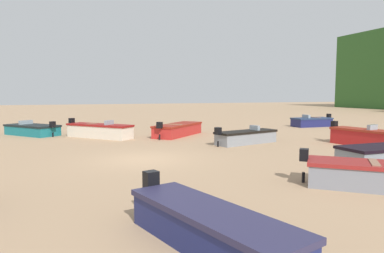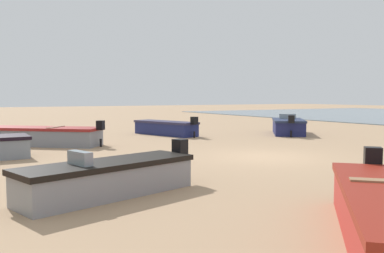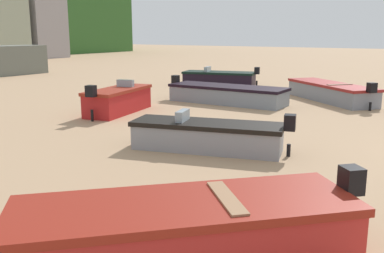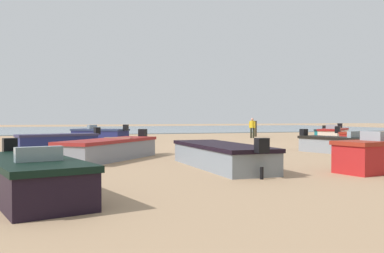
# 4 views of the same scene
# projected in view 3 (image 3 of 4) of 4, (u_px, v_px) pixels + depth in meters

# --- Properties ---
(townhouse_far_right) EXTENTS (4.78, 6.65, 9.11)m
(townhouse_far_right) POSITION_uv_depth(u_px,v_px,m) (35.00, 21.00, 53.64)
(townhouse_far_right) COLOR #989294
(townhouse_far_right) RESTS_ON ground
(boat_red_0) EXTENTS (4.44, 4.42, 1.14)m
(boat_red_0) POSITION_uv_depth(u_px,v_px,m) (187.00, 229.00, 5.92)
(boat_red_0) COLOR red
(boat_red_0) RESTS_ON ground
(boat_grey_2) EXTENTS (2.26, 4.32, 1.08)m
(boat_grey_2) POSITION_uv_depth(u_px,v_px,m) (208.00, 136.00, 11.42)
(boat_grey_2) COLOR gray
(boat_grey_2) RESTS_ON ground
(boat_black_3) EXTENTS (2.56, 4.59, 1.13)m
(boat_black_3) POSITION_uv_depth(u_px,v_px,m) (219.00, 78.00, 25.62)
(boat_black_3) COLOR black
(boat_black_3) RESTS_ON ground
(boat_grey_6) EXTENTS (1.71, 5.56, 1.10)m
(boat_grey_6) POSITION_uv_depth(u_px,v_px,m) (227.00, 94.00, 19.10)
(boat_grey_6) COLOR gray
(boat_grey_6) RESTS_ON ground
(boat_red_8) EXTENTS (3.75, 1.91, 1.27)m
(boat_red_8) POSITION_uv_depth(u_px,v_px,m) (118.00, 100.00, 16.79)
(boat_red_8) COLOR #B21D1D
(boat_red_8) RESTS_ON ground
(boat_grey_10) EXTENTS (4.45, 4.90, 1.13)m
(boat_grey_10) POSITION_uv_depth(u_px,v_px,m) (331.00, 92.00, 19.71)
(boat_grey_10) COLOR gray
(boat_grey_10) RESTS_ON ground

